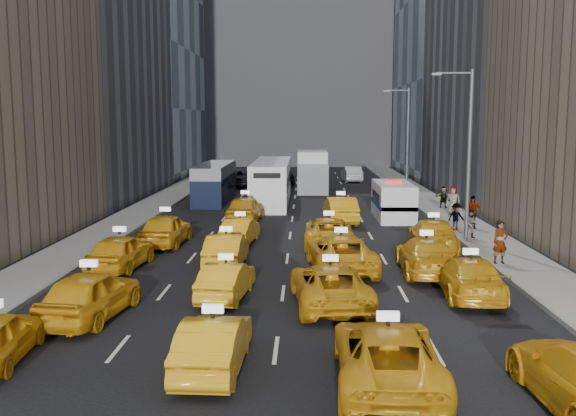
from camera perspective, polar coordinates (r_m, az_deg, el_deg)
name	(u,v)px	position (r m, az deg, el deg)	size (l,w,h in m)	color
ground	(281,309)	(22.39, -0.62, -8.93)	(160.00, 160.00, 0.00)	black
sidewalk_west	(151,207)	(48.20, -12.09, 0.10)	(3.00, 90.00, 0.15)	gray
sidewalk_east	(438,208)	(47.85, 13.17, 0.01)	(3.00, 90.00, 0.15)	gray
curb_west	(171,207)	(47.88, -10.40, 0.11)	(0.15, 90.00, 0.18)	slate
curb_east	(418,208)	(47.58, 11.46, 0.03)	(0.15, 90.00, 0.18)	slate
building_backdrop	(299,23)	(94.39, 1.02, 16.15)	(30.00, 12.00, 40.00)	slate
streetlight_near	(467,150)	(34.49, 15.61, 5.02)	(2.15, 0.22, 9.00)	#595B60
streetlight_far	(406,138)	(54.10, 10.46, 6.13)	(2.15, 0.22, 9.00)	#595B60
taxi_1	(214,343)	(17.12, -6.64, -11.87)	(1.51, 4.32, 1.42)	orange
taxi_2	(387,354)	(16.34, 8.80, -12.74)	(2.50, 5.42, 1.51)	orange
taxi_4	(90,294)	(22.05, -17.18, -7.35)	(1.93, 4.80, 1.64)	orange
taxi_5	(226,280)	(23.59, -5.52, -6.42)	(1.41, 4.03, 1.33)	orange
taxi_6	(330,285)	(22.59, 3.77, -6.84)	(2.47, 5.36, 1.49)	orange
taxi_7	(470,277)	(24.59, 15.84, -5.92)	(2.06, 5.08, 1.47)	orange
taxi_8	(120,252)	(28.81, -14.68, -3.78)	(1.84, 4.58, 1.56)	orange
taxi_9	(226,250)	(28.59, -5.49, -3.73)	(1.55, 4.45, 1.47)	orange
taxi_10	(341,253)	(27.71, 4.72, -3.99)	(2.60, 5.64, 1.57)	orange
taxi_11	(426,256)	(27.71, 12.15, -4.17)	(2.15, 5.30, 1.54)	orange
taxi_12	(166,229)	(33.76, -10.81, -1.87)	(1.97, 4.89, 1.67)	orange
taxi_13	(240,230)	(33.82, -4.26, -2.01)	(1.42, 4.07, 1.34)	orange
taxi_14	(329,231)	(33.13, 3.65, -2.09)	(2.45, 5.31, 1.47)	orange
taxi_15	(433,235)	(32.57, 12.77, -2.36)	(2.21, 5.45, 1.58)	orange
taxi_16	(245,208)	(41.02, -3.82, -0.04)	(1.94, 4.83, 1.65)	orange
taxi_17	(341,210)	(40.52, 4.69, -0.14)	(1.75, 5.01, 1.65)	orange
nypd_van	(393,201)	(42.48, 9.32, 0.59)	(2.40, 5.93, 2.53)	silver
double_decker	(215,183)	(51.29, -6.50, 2.22)	(3.15, 10.18, 2.91)	black
city_bus	(272,182)	(49.66, -1.46, 2.30)	(4.15, 12.92, 3.28)	silver
box_truck	(312,171)	(58.43, 2.19, 3.27)	(3.65, 8.06, 3.56)	silver
misc_car_0	(388,194)	(49.99, 8.85, 1.23)	(1.58, 4.53, 1.49)	#AFB3B7
misc_car_1	(240,178)	(62.30, -4.32, 2.69)	(2.74, 5.95, 1.65)	black
misc_car_2	(312,173)	(67.86, 2.15, 3.12)	(2.29, 5.62, 1.63)	slate
misc_car_3	(283,176)	(64.33, -0.41, 2.88)	(1.97, 4.90, 1.67)	black
misc_car_4	(352,174)	(67.23, 5.68, 3.04)	(1.70, 4.89, 1.61)	#B3B7BB
pedestrian_0	(500,242)	(29.78, 18.35, -2.90)	(0.70, 0.46, 1.92)	gray
pedestrian_1	(472,224)	(35.60, 16.03, -1.36)	(0.77, 0.42, 1.57)	gray
pedestrian_2	(456,217)	(37.79, 14.72, -0.77)	(1.03, 0.42, 1.59)	gray
pedestrian_3	(472,212)	(38.85, 16.05, -0.35)	(1.12, 0.51, 1.92)	gray
pedestrian_4	(453,200)	(44.14, 14.47, 0.67)	(0.94, 0.51, 1.92)	gray
pedestrian_5	(444,197)	(47.46, 13.66, 0.96)	(1.44, 0.41, 1.55)	gray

